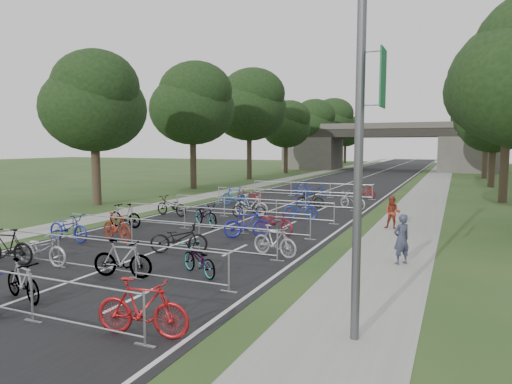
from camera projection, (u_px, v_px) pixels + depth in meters
road at (368, 176)px, 56.30m from camera, size 11.00×140.00×0.01m
sidewalk_right at (437, 178)px, 53.09m from camera, size 3.00×140.00×0.01m
sidewalk_left at (309, 175)px, 59.31m from camera, size 2.00×140.00×0.01m
lane_markings at (368, 176)px, 56.30m from camera, size 0.12×140.00×0.00m
overpass_bridge at (386, 147)px, 69.58m from camera, size 31.00×8.00×7.05m
lamppost at (361, 127)px, 8.83m from camera, size 0.61×0.65×8.21m
tree_left_0 at (94, 104)px, 29.20m from camera, size 6.72×6.72×10.25m
tree_left_1 at (193, 106)px, 40.03m from camera, size 7.56×7.56×11.53m
tree_right_1 at (511, 84)px, 30.13m from camera, size 8.18×8.18×12.47m
tree_left_2 at (250, 107)px, 50.86m from camera, size 8.40×8.40×12.81m
tree_right_2 at (496, 122)px, 41.25m from camera, size 6.16×6.16×9.39m
tree_left_3 at (286, 125)px, 61.95m from camera, size 6.72×6.72×10.25m
tree_right_3 at (488, 118)px, 52.07m from camera, size 7.17×7.17×10.93m
tree_left_4 at (312, 123)px, 72.78m from camera, size 7.56×7.56×11.53m
tree_right_4 at (483, 115)px, 62.88m from camera, size 8.18×8.18×12.47m
tree_left_5 at (331, 121)px, 83.62m from camera, size 8.40×8.40×12.81m
tree_right_5 at (479, 132)px, 74.00m from camera, size 6.16×6.16×9.39m
tree_left_6 at (346, 132)px, 94.70m from camera, size 6.72×6.72×10.25m
tree_right_6 at (477, 128)px, 84.82m from camera, size 7.17×7.17×10.93m
barrier_row_1 at (96, 255)px, 14.03m from camera, size 9.70×0.08×1.10m
barrier_row_2 at (164, 234)px, 17.30m from camera, size 9.70×0.08×1.10m
barrier_row_3 at (213, 219)px, 20.76m from camera, size 9.70×0.08×1.10m
barrier_row_4 at (250, 208)px, 24.40m from camera, size 9.70×0.08×1.10m
barrier_row_5 at (282, 198)px, 28.95m from camera, size 9.70×0.08×1.10m
barrier_row_6 at (310, 190)px, 34.41m from camera, size 9.70×0.08×1.10m
bike_1 at (23, 281)px, 11.48m from camera, size 1.82×0.95×1.05m
bike_3 at (142, 308)px, 9.31m from camera, size 2.12×0.92×1.23m
bike_4 at (7, 247)px, 14.98m from camera, size 2.06×0.87×1.20m
bike_5 at (42, 249)px, 14.87m from camera, size 2.08×0.78×1.08m
bike_6 at (123, 259)px, 13.50m from camera, size 1.96×0.89×1.13m
bike_7 at (199, 260)px, 13.75m from camera, size 1.88×1.42×0.95m
bike_8 at (68, 228)px, 18.53m from camera, size 2.21×0.92×1.14m
bike_9 at (117, 227)px, 18.69m from camera, size 1.99×1.04×1.15m
bike_10 at (179, 238)px, 16.54m from camera, size 2.21×1.49×1.10m
bike_11 at (275, 241)px, 16.04m from camera, size 1.91×0.97×1.11m
bike_12 at (125, 216)px, 21.67m from camera, size 1.91×0.62×1.14m
bike_13 at (206, 215)px, 21.98m from camera, size 2.23×1.79×1.14m
bike_14 at (247, 224)px, 19.24m from camera, size 2.01×1.48×1.20m
bike_15 at (276, 222)px, 20.16m from camera, size 2.13×1.45×1.06m
bike_16 at (171, 206)px, 25.18m from camera, size 2.16×1.01×1.09m
bike_17 at (251, 205)px, 25.19m from camera, size 2.00×0.67×1.18m
bike_18 at (249, 209)px, 24.50m from camera, size 1.96×0.94×0.99m
bike_19 at (301, 209)px, 24.04m from camera, size 1.85×0.93×1.07m
bike_20 at (235, 196)px, 29.32m from camera, size 2.13×0.82×1.25m
bike_21 at (250, 196)px, 30.71m from camera, size 2.00×0.85×1.02m
bike_22 at (310, 200)px, 28.31m from camera, size 1.79×0.66×1.05m
bike_23 at (352, 200)px, 27.86m from camera, size 2.12×1.72×1.08m
bike_25 at (301, 189)px, 34.84m from camera, size 1.80×0.90×1.04m
bike_26 at (315, 191)px, 34.16m from camera, size 1.92×1.53×0.98m
bike_27 at (365, 192)px, 33.42m from camera, size 1.65×0.61×0.97m
pedestrian_a at (401, 239)px, 15.00m from camera, size 0.71×0.71×1.67m
pedestrian_b at (392, 213)px, 21.26m from camera, size 0.79×0.64×1.53m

